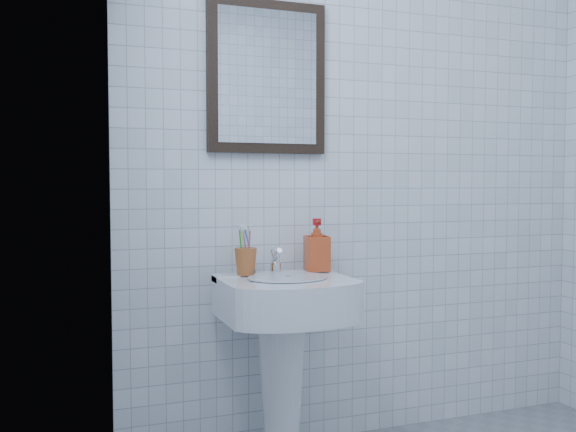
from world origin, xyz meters
name	(u,v)px	position (x,y,z in m)	size (l,w,h in m)	color
wall_back	(368,153)	(0.00, 1.20, 1.25)	(2.20, 0.02, 2.50)	white
wall_left	(159,119)	(-1.10, 0.00, 1.25)	(0.02, 2.40, 2.50)	white
washbasin	(283,339)	(-0.47, 0.98, 0.51)	(0.50, 0.36, 0.76)	white
faucet	(276,263)	(-0.47, 1.07, 0.80)	(0.04, 0.09, 0.11)	silver
toothbrush_cup	(246,262)	(-0.60, 1.07, 0.81)	(0.09, 0.09, 0.11)	#B45B27
soap_dispenser	(317,245)	(-0.29, 1.09, 0.86)	(0.10, 0.10, 0.21)	#C13712
wall_mirror	(267,77)	(-0.47, 1.18, 1.55)	(0.50, 0.04, 0.62)	black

